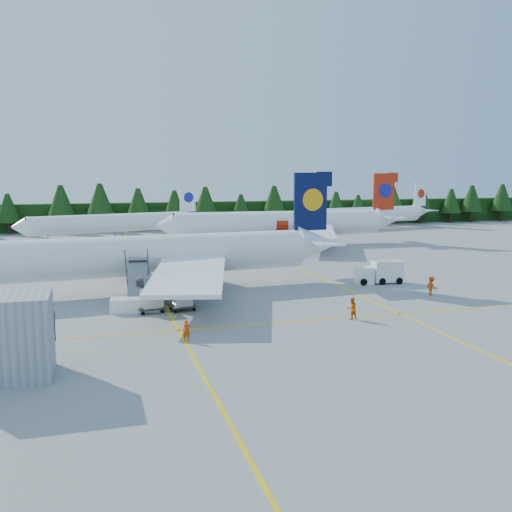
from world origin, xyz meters
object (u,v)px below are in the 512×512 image
object	(u,v)px
airliner_red	(275,224)
airliner_navy	(132,257)
airstairs	(137,300)
service_truck	(379,272)

from	to	relation	value
airliner_red	airliner_navy	bearing A→B (deg)	-126.20
airstairs	service_truck	xyz separation A→B (m)	(27.75, 5.51, 0.35)
airliner_red	airstairs	xyz separation A→B (m)	(-27.03, -42.40, -2.86)
airliner_navy	airstairs	xyz separation A→B (m)	(-0.10, -8.04, -2.87)
service_truck	airstairs	bearing A→B (deg)	-163.07
airliner_red	service_truck	xyz separation A→B (m)	(0.72, -36.89, -2.51)
airliner_red	service_truck	bearing A→B (deg)	-86.99
airliner_red	airstairs	bearing A→B (deg)	-120.63
airliner_navy	airliner_red	xyz separation A→B (m)	(26.93, 34.36, -0.01)
airliner_navy	airstairs	world-z (taller)	airliner_navy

